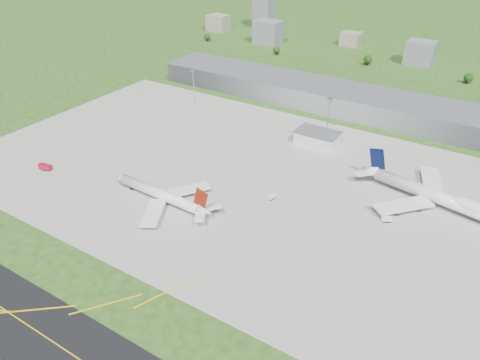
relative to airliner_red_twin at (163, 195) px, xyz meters
The scene contains 22 objects.
ground 158.49m from the airliner_red_twin, 79.93° to the left, with size 1400.00×1400.00×0.00m, color #244816.
apron 59.65m from the airliner_red_twin, 50.64° to the left, with size 360.00×190.00×0.08m, color #9C988E.
terminal 173.23m from the airliner_red_twin, 80.79° to the left, with size 300.00×42.00×15.00m, color gray.
ops_building 112.49m from the airliner_red_twin, 70.41° to the left, with size 26.00×16.00×8.00m, color silver.
mast_west 141.53m from the airliner_red_twin, 120.86° to the left, with size 3.50×2.00×25.90m.
mast_center 127.39m from the airliner_red_twin, 72.69° to the left, with size 3.50×2.00×25.90m.
airliner_red_twin is the anchor object (origin of this frame).
airliner_blue_quad 138.73m from the airliner_red_twin, 31.40° to the left, with size 80.18×62.08×21.06m.
fire_truck 81.76m from the airliner_red_twin, behind, with size 7.82×4.07×3.33m.
crash_tender 80.55m from the airliner_red_twin, behind, with size 7.01×4.58×3.37m.
tug_yellow 8.13m from the airliner_red_twin, 72.80° to the right, with size 3.94×3.96×1.77m.
van_white_near 55.93m from the airliner_red_twin, 36.37° to the left, with size 3.50×5.28×2.49m.
van_white_far 111.76m from the airliner_red_twin, 24.20° to the left, with size 5.50×4.38×2.57m.
bldg_far_w 378.49m from the airliner_red_twin, 120.54° to the left, with size 24.00×20.00×18.00m, color gray.
bldg_w 326.02m from the airliner_red_twin, 110.15° to the left, with size 28.00×22.00×24.00m, color slate.
bldg_cw 347.49m from the airliner_red_twin, 95.33° to the left, with size 20.00×18.00×14.00m, color gray.
bldg_c 319.62m from the airliner_red_twin, 81.41° to the left, with size 26.00×20.00×22.00m, color slate.
bldg_tall_w 396.78m from the airliner_red_twin, 112.59° to the left, with size 22.00×20.00×44.00m, color slate.
tree_far_w 325.35m from the airliner_red_twin, 121.98° to the left, with size 7.20×7.20×8.80m.
tree_w 283.20m from the airliner_red_twin, 106.89° to the left, with size 6.75×6.75×8.25m.
tree_c 286.09m from the airliner_red_twin, 88.46° to the left, with size 8.10×8.10×9.90m.
tree_e 297.49m from the airliner_red_twin, 70.83° to the left, with size 7.65×7.65×9.35m.
Camera 1 is at (113.64, -154.25, 133.51)m, focal length 35.00 mm.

